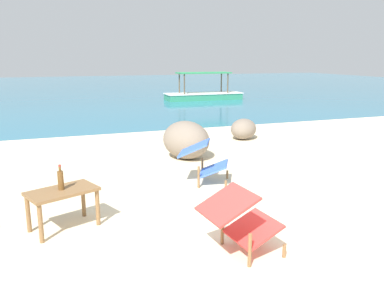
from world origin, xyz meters
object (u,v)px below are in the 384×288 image
object	(u,v)px
boat_green	(203,94)
bottle	(61,180)
deck_chair_far	(204,159)
deck_chair_near	(240,218)
low_bench_table	(63,196)

from	to	relation	value
boat_green	bottle	bearing A→B (deg)	-117.20
deck_chair_far	bottle	bearing A→B (deg)	-127.47
deck_chair_near	boat_green	world-z (taller)	boat_green
deck_chair_near	boat_green	bearing A→B (deg)	64.14
low_bench_table	deck_chair_far	xyz separation A→B (m)	(2.15, 1.02, -0.01)
deck_chair_near	deck_chair_far	bearing A→B (deg)	71.73
bottle	deck_chair_near	size ratio (longest dim) A/B	0.36
deck_chair_near	deck_chair_far	distance (m)	2.31
bottle	low_bench_table	bearing A→B (deg)	-59.11
deck_chair_far	boat_green	world-z (taller)	boat_green
low_bench_table	bottle	world-z (taller)	bottle
low_bench_table	deck_chair_near	distance (m)	2.06
deck_chair_near	deck_chair_far	world-z (taller)	same
bottle	deck_chair_far	size ratio (longest dim) A/B	0.32
boat_green	low_bench_table	bearing A→B (deg)	-117.16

